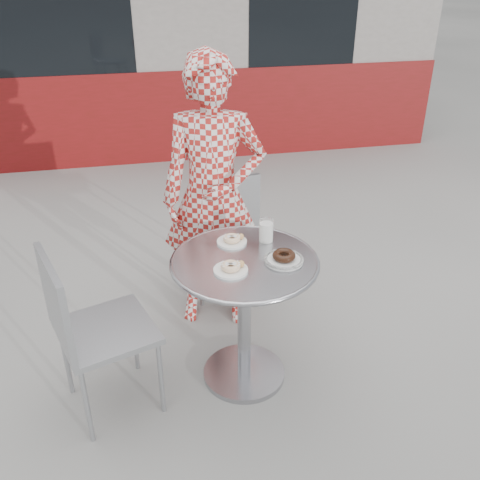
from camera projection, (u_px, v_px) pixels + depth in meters
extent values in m
plane|color=gray|center=(248.00, 376.00, 3.06)|extent=(60.00, 60.00, 0.00)
cube|color=gray|center=(158.00, 2.00, 7.14)|extent=(6.00, 4.00, 3.00)
cube|color=maroon|center=(177.00, 115.00, 5.97)|extent=(6.02, 0.20, 1.00)
cube|color=black|center=(46.00, 1.00, 5.12)|extent=(1.60, 0.04, 1.40)
cylinder|color=#B0B0B5|center=(244.00, 373.00, 3.07)|extent=(0.46, 0.46, 0.03)
cylinder|color=#B0B0B5|center=(244.00, 321.00, 2.89)|extent=(0.07, 0.07, 0.74)
cylinder|color=#B0B0B5|center=(245.00, 262.00, 2.71)|extent=(0.74, 0.74, 0.02)
torus|color=#B0B0B5|center=(245.00, 262.00, 2.71)|extent=(0.77, 0.77, 0.03)
cube|color=#9FA1A6|center=(218.00, 229.00, 3.66)|extent=(0.50, 0.50, 0.03)
cube|color=#9FA1A6|center=(227.00, 210.00, 3.38)|extent=(0.43, 0.10, 0.43)
cube|color=#9FA1A6|center=(107.00, 331.00, 2.67)|extent=(0.56, 0.56, 0.03)
cube|color=#9FA1A6|center=(56.00, 305.00, 2.46)|extent=(0.17, 0.43, 0.45)
imported|color=#A41D19|center=(214.00, 197.00, 3.19)|extent=(0.68, 0.52, 1.70)
cylinder|color=white|center=(232.00, 242.00, 2.86)|extent=(0.16, 0.16, 0.01)
torus|color=#DE9655|center=(232.00, 238.00, 2.85)|extent=(0.09, 0.09, 0.03)
sphere|color=#B77A3F|center=(241.00, 236.00, 2.86)|extent=(0.03, 0.03, 0.03)
cylinder|color=white|center=(231.00, 270.00, 2.61)|extent=(0.17, 0.17, 0.01)
torus|color=#DE9655|center=(231.00, 266.00, 2.60)|extent=(0.10, 0.10, 0.03)
sphere|color=#B77A3F|center=(241.00, 264.00, 2.61)|extent=(0.03, 0.03, 0.03)
cylinder|color=white|center=(284.00, 260.00, 2.69)|extent=(0.20, 0.20, 0.01)
torus|color=black|center=(284.00, 255.00, 2.68)|extent=(0.12, 0.12, 0.04)
torus|color=black|center=(284.00, 259.00, 2.69)|extent=(0.20, 0.20, 0.02)
cylinder|color=white|center=(266.00, 232.00, 2.85)|extent=(0.07, 0.07, 0.11)
cylinder|color=white|center=(266.00, 230.00, 2.84)|extent=(0.08, 0.08, 0.13)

